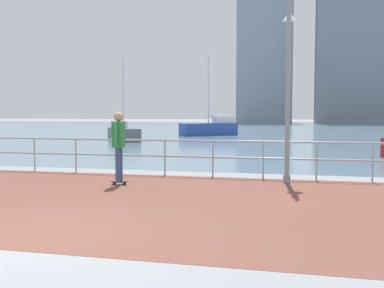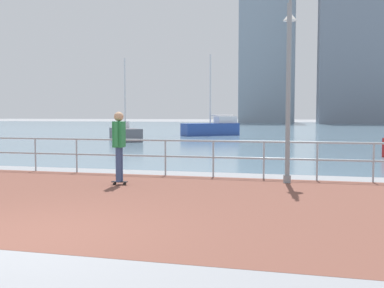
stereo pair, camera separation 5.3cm
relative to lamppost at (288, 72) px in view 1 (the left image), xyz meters
The scene contains 10 objects.
ground 34.16m from the lamppost, 95.80° to the left, with size 220.00×220.00×0.00m, color gray.
brick_paving 5.47m from the lamppost, 137.30° to the right, with size 28.00×7.22×0.01m, color brown.
harbor_water 45.65m from the lamppost, 94.33° to the left, with size 180.00×88.00×0.00m, color slate.
waterfront_railing 4.06m from the lamppost, behind, with size 25.25×0.06×1.04m.
lamppost is the anchor object (origin of this frame).
skateboarder 4.65m from the lamppost, 159.69° to the right, with size 0.41×0.56×1.82m.
sailboat_teal 25.39m from the lamppost, 105.37° to the left, with size 4.66×4.06×6.67m.
sailboat_gray 19.52m from the lamppost, 124.63° to the left, with size 3.33×3.79×5.44m.
tower_glass 82.09m from the lamppost, 81.39° to the left, with size 16.45×13.61×33.66m.
tower_steel 88.30m from the lamppost, 94.18° to the left, with size 11.28×12.54×45.03m.
Camera 1 is at (3.65, -5.57, 1.76)m, focal length 41.42 mm.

